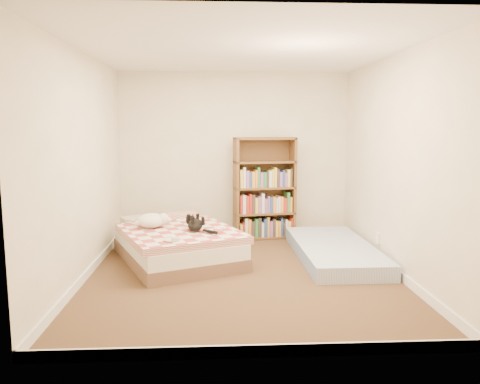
{
  "coord_description": "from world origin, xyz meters",
  "views": [
    {
      "loc": [
        -0.3,
        -5.22,
        1.69
      ],
      "look_at": [
        -0.0,
        0.3,
        0.91
      ],
      "focal_mm": 35.0,
      "sensor_mm": 36.0,
      "label": 1
    }
  ],
  "objects_px": {
    "bookshelf": "(264,201)",
    "floor_mattress": "(334,251)",
    "black_cat": "(196,224)",
    "white_dog": "(152,220)",
    "bed": "(177,243)"
  },
  "relations": [
    {
      "from": "bookshelf",
      "to": "floor_mattress",
      "type": "distance_m",
      "value": 1.49
    },
    {
      "from": "bookshelf",
      "to": "black_cat",
      "type": "bearing_deg",
      "value": -135.65
    },
    {
      "from": "bookshelf",
      "to": "white_dog",
      "type": "xyz_separation_m",
      "value": [
        -1.54,
        -1.16,
        -0.05
      ]
    },
    {
      "from": "bookshelf",
      "to": "floor_mattress",
      "type": "xyz_separation_m",
      "value": [
        0.79,
        -1.18,
        -0.47
      ]
    },
    {
      "from": "white_dog",
      "to": "bookshelf",
      "type": "bearing_deg",
      "value": -8.54
    },
    {
      "from": "bed",
      "to": "bookshelf",
      "type": "distance_m",
      "value": 1.72
    },
    {
      "from": "bookshelf",
      "to": "floor_mattress",
      "type": "bearing_deg",
      "value": -64.8
    },
    {
      "from": "black_cat",
      "to": "white_dog",
      "type": "xyz_separation_m",
      "value": [
        -0.56,
        0.14,
        0.02
      ]
    },
    {
      "from": "floor_mattress",
      "to": "black_cat",
      "type": "xyz_separation_m",
      "value": [
        -1.77,
        -0.13,
        0.4
      ]
    },
    {
      "from": "bed",
      "to": "black_cat",
      "type": "distance_m",
      "value": 0.4
    },
    {
      "from": "bookshelf",
      "to": "white_dog",
      "type": "distance_m",
      "value": 1.93
    },
    {
      "from": "floor_mattress",
      "to": "black_cat",
      "type": "distance_m",
      "value": 1.82
    },
    {
      "from": "bed",
      "to": "floor_mattress",
      "type": "distance_m",
      "value": 2.02
    },
    {
      "from": "bed",
      "to": "white_dog",
      "type": "xyz_separation_m",
      "value": [
        -0.31,
        -0.01,
        0.3
      ]
    },
    {
      "from": "bed",
      "to": "bookshelf",
      "type": "height_order",
      "value": "bookshelf"
    }
  ]
}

